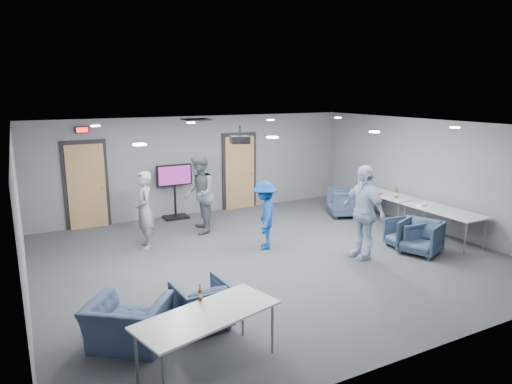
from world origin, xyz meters
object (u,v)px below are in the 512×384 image
table_right_b (443,212)px  chair_front_b (128,323)px  tv_stand (175,188)px  person_d (265,215)px  person_c (363,212)px  chair_right_b (406,234)px  projector (240,140)px  person_b (199,194)px  chair_right_c (421,237)px  chair_front_a (201,304)px  chair_right_a (345,202)px  person_a (144,210)px  bottle_front (200,294)px  table_front_left (208,317)px  table_right_a (384,195)px  bottle_right (396,194)px

table_right_b → chair_front_b: bearing=98.8°
tv_stand → person_d: bearing=-73.0°
person_c → chair_right_b: size_ratio=2.72×
chair_front_b → projector: projector is taller
person_b → chair_right_c: size_ratio=2.43×
person_d → chair_right_b: size_ratio=2.11×
person_c → chair_front_a: bearing=-76.2°
chair_right_a → projector: projector is taller
person_a → person_b: person_b is taller
person_b → projector: (0.27, -1.72, 1.45)m
person_d → bottle_front: 4.16m
chair_front_b → projector: size_ratio=2.25×
table_front_left → tv_stand: tv_stand is taller
table_right_b → projector: bearing=71.8°
chair_right_a → bottle_front: 7.37m
table_right_a → bottle_right: bearing=168.4°
table_front_left → bottle_front: 0.40m
bottle_right → bottle_front: bearing=-154.3°
person_b → chair_front_a: 4.60m
person_d → chair_front_b: 4.38m
chair_front_b → chair_right_b: bearing=-132.6°
person_c → bottle_right: person_c is taller
person_d → tv_stand: 3.35m
chair_right_a → table_right_a: (0.65, -0.80, 0.30)m
chair_right_c → person_a: bearing=-143.6°
chair_right_c → table_right_b: 1.20m
chair_right_b → projector: projector is taller
person_c → chair_right_a: bearing=145.5°
table_right_b → projector: (-4.41, 1.45, 1.72)m
person_b → person_d: person_b is taller
chair_front_a → table_right_b: table_right_b is taller
table_right_b → table_front_left: bearing=107.7°
person_b → chair_right_a: person_b is taller
chair_front_b → chair_front_a: bearing=-141.0°
person_d → table_front_left: person_d is taller
person_a → table_right_b: 6.69m
chair_right_c → chair_front_a: chair_right_c is taller
person_c → chair_right_c: 1.43m
person_c → chair_right_a: 3.19m
person_d → chair_front_b: person_d is taller
chair_right_a → person_c: bearing=-9.0°
person_b → table_right_a: bearing=91.7°
chair_right_a → chair_front_b: (-6.70, -3.84, -0.06)m
chair_right_b → table_right_b: table_right_b is taller
bottle_front → bottle_right: bottle_right is taller
person_c → bottle_front: bearing=-69.5°
bottle_right → chair_front_a: bearing=-158.3°
tv_stand → bottle_front: bearing=-105.0°
chair_right_b → bottle_right: bottle_right is taller
table_right_a → projector: projector is taller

